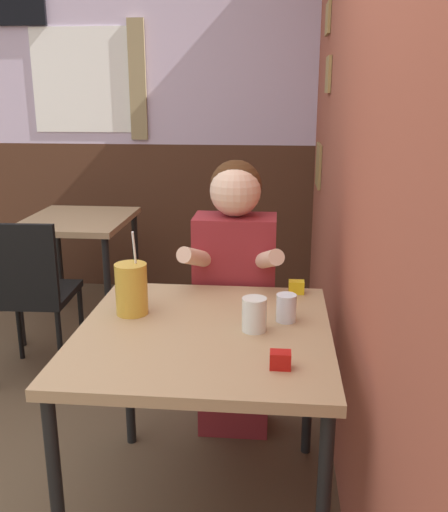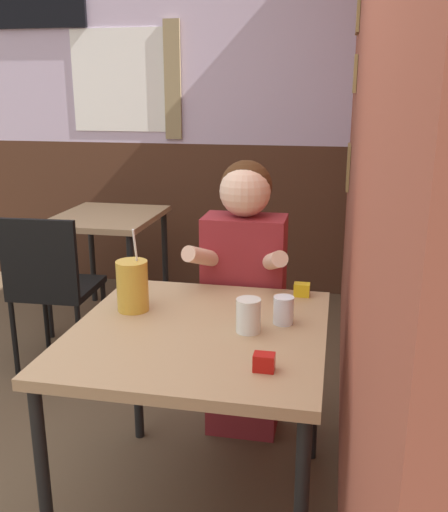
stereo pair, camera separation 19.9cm
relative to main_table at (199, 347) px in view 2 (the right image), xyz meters
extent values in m
cube|color=#9E4C38|center=(0.52, 1.09, 0.70)|extent=(0.06, 4.74, 2.70)
cube|color=olive|center=(0.48, 1.70, 1.21)|extent=(0.02, 0.20, 0.17)
cube|color=olive|center=(0.48, 1.49, 0.91)|extent=(0.02, 0.21, 0.19)
cube|color=olive|center=(0.48, 1.91, 0.38)|extent=(0.02, 0.29, 0.27)
cube|color=silver|center=(-0.63, 2.48, 1.25)|extent=(5.25, 0.06, 1.60)
cube|color=#472819|center=(-0.63, 2.48, -0.10)|extent=(5.25, 0.06, 1.10)
cube|color=white|center=(-1.20, 2.45, 0.90)|extent=(0.72, 0.01, 0.73)
cube|color=#937F56|center=(-0.78, 2.43, 0.90)|extent=(0.12, 0.02, 0.83)
cube|color=tan|center=(0.00, 0.00, 0.05)|extent=(0.84, 0.88, 0.04)
cylinder|color=black|center=(-0.38, -0.40, -0.31)|extent=(0.04, 0.04, 0.69)
cylinder|color=black|center=(-0.38, 0.40, -0.31)|extent=(0.04, 0.04, 0.69)
cylinder|color=black|center=(0.38, 0.40, -0.31)|extent=(0.04, 0.04, 0.69)
cube|color=tan|center=(-1.01, 1.64, 0.05)|extent=(0.63, 0.74, 0.04)
cylinder|color=black|center=(-1.28, 1.30, -0.31)|extent=(0.04, 0.04, 0.69)
cylinder|color=black|center=(-0.73, 1.30, -0.31)|extent=(0.04, 0.04, 0.69)
cylinder|color=black|center=(-1.28, 1.97, -0.31)|extent=(0.04, 0.04, 0.69)
cylinder|color=black|center=(-0.73, 1.97, -0.31)|extent=(0.04, 0.04, 0.69)
cube|color=black|center=(-1.02, 0.96, -0.19)|extent=(0.42, 0.42, 0.04)
cube|color=black|center=(-1.01, 0.78, 0.03)|extent=(0.40, 0.05, 0.40)
cylinder|color=black|center=(-1.21, 1.13, -0.43)|extent=(0.03, 0.03, 0.44)
cylinder|color=black|center=(-0.85, 1.15, -0.43)|extent=(0.03, 0.03, 0.44)
cylinder|color=black|center=(-1.19, 0.77, -0.43)|extent=(0.03, 0.03, 0.44)
cylinder|color=black|center=(-0.83, 0.79, -0.43)|extent=(0.03, 0.03, 0.44)
cube|color=maroon|center=(0.06, 0.56, -0.41)|extent=(0.31, 0.20, 0.48)
cube|color=maroon|center=(0.06, 0.56, 0.08)|extent=(0.34, 0.20, 0.51)
sphere|color=#472814|center=(0.06, 0.59, 0.45)|extent=(0.21, 0.21, 0.21)
sphere|color=beige|center=(0.06, 0.56, 0.44)|extent=(0.21, 0.21, 0.21)
cylinder|color=beige|center=(-0.08, 0.42, 0.19)|extent=(0.14, 0.27, 0.15)
cylinder|color=beige|center=(0.20, 0.42, 0.19)|extent=(0.14, 0.27, 0.15)
cylinder|color=gold|center=(-0.27, 0.11, 0.16)|extent=(0.11, 0.11, 0.18)
cylinder|color=white|center=(-0.25, 0.11, 0.30)|extent=(0.01, 0.04, 0.14)
cylinder|color=silver|center=(0.27, 0.10, 0.12)|extent=(0.07, 0.07, 0.10)
cylinder|color=silver|center=(0.17, 0.01, 0.13)|extent=(0.08, 0.08, 0.11)
cube|color=#B7140F|center=(0.25, -0.25, 0.09)|extent=(0.06, 0.04, 0.05)
cube|color=yellow|center=(0.31, 0.38, 0.09)|extent=(0.06, 0.04, 0.05)
camera|label=1|loc=(0.23, -1.72, 0.83)|focal=40.00mm
camera|label=2|loc=(0.43, -1.70, 0.83)|focal=40.00mm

